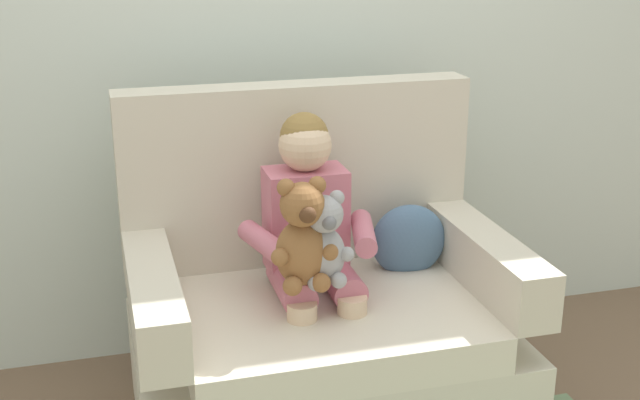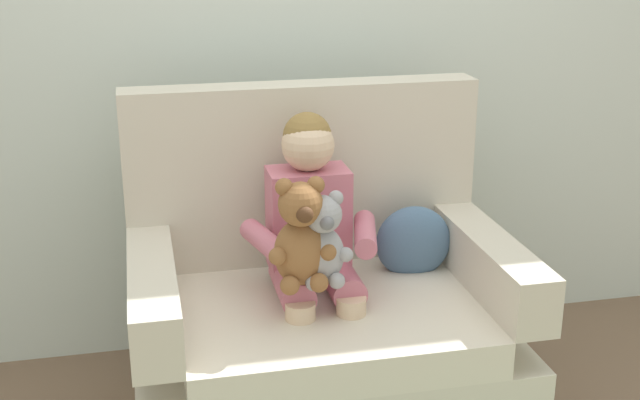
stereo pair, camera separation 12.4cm
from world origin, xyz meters
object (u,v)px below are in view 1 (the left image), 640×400
(throw_pillow, at_px, (408,240))
(seated_child, at_px, (311,230))
(plush_grey, at_px, (324,241))
(armchair, at_px, (319,327))
(plush_brown, at_px, (302,237))

(throw_pillow, bearing_deg, seated_child, -165.86)
(plush_grey, bearing_deg, throw_pillow, 23.97)
(plush_grey, distance_m, throw_pillow, 0.50)
(armchair, bearing_deg, seated_child, 158.15)
(armchair, relative_size, plush_grey, 4.16)
(throw_pillow, bearing_deg, plush_grey, -143.79)
(plush_brown, height_order, throw_pillow, plush_brown)
(plush_grey, bearing_deg, plush_brown, 170.99)
(plush_grey, bearing_deg, armchair, 66.96)
(seated_child, bearing_deg, plush_brown, -108.64)
(plush_brown, xyz_separation_m, throw_pillow, (0.45, 0.28, -0.17))
(armchair, bearing_deg, throw_pillow, 16.63)
(armchair, distance_m, throw_pillow, 0.43)
(armchair, xyz_separation_m, plush_brown, (-0.10, -0.18, 0.40))
(plush_brown, bearing_deg, plush_grey, 2.71)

